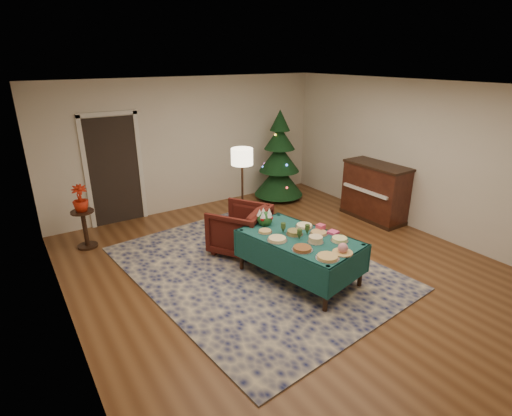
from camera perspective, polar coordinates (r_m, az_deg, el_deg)
room_shell at (r=5.55m, az=5.85°, el=2.72°), size 7.00×7.00×7.00m
doorway at (r=8.01m, az=-19.63°, el=5.42°), size 1.08×0.04×2.16m
rug at (r=6.25m, az=-0.48°, el=-8.41°), size 3.61×4.50×0.02m
buffet_table at (r=5.77m, az=6.24°, el=-5.33°), size 1.34×1.88×0.67m
platter_0 at (r=5.18m, az=10.17°, el=-6.92°), size 0.31×0.31×0.04m
platter_1 at (r=5.33m, az=12.30°, el=-5.78°), size 0.27×0.27×0.14m
platter_2 at (r=5.67m, az=11.85°, el=-4.43°), size 0.24×0.24×0.05m
platter_3 at (r=5.34m, az=6.63°, el=-5.79°), size 0.28×0.28×0.05m
platter_4 at (r=5.57m, az=8.52°, el=-4.48°), size 0.23×0.23×0.09m
platter_5 at (r=5.84m, az=8.95°, el=-3.53°), size 0.27×0.27×0.04m
platter_6 at (r=5.57m, az=3.05°, el=-4.47°), size 0.29×0.29×0.05m
platter_7 at (r=5.77m, az=5.53°, el=-3.52°), size 0.25×0.25×0.06m
platter_8 at (r=6.05m, az=6.91°, el=-2.53°), size 0.27×0.27×0.04m
platter_9 at (r=5.82m, az=1.30°, el=-3.36°), size 0.21×0.21×0.04m
goblet_0 at (r=5.79m, az=3.91°, el=-2.82°), size 0.07×0.07×0.16m
goblet_1 at (r=5.77m, az=7.35°, el=-3.05°), size 0.07×0.07×0.16m
goblet_2 at (r=5.61m, az=6.23°, el=-3.73°), size 0.07×0.07×0.16m
napkin_stack at (r=5.89m, az=10.95°, el=-3.43°), size 0.16×0.16×0.04m
gift_box at (r=5.96m, az=9.20°, el=-2.75°), size 0.13×0.13×0.09m
centerpiece at (r=6.05m, az=1.27°, el=-1.36°), size 0.24×0.24×0.27m
armchair at (r=6.57m, az=-2.32°, el=-2.76°), size 1.14×1.12×0.87m
floor_lamp at (r=7.01m, az=-2.01°, el=6.59°), size 0.38×0.38×1.58m
side_table at (r=7.35m, az=-23.22°, el=-2.86°), size 0.37×0.37×0.66m
potted_plant at (r=7.19m, az=-23.74°, el=0.54°), size 0.25×0.45×0.25m
christmas_tree at (r=8.97m, az=3.34°, el=6.88°), size 1.32×1.32×2.00m
piano at (r=8.23m, az=16.60°, el=2.17°), size 0.62×1.30×1.12m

